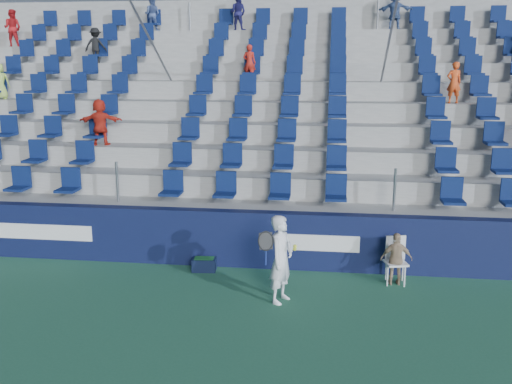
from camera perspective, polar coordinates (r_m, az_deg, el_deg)
ground at (r=9.40m, az=-3.53°, el=-14.01°), size 70.00×70.00×0.00m
sponsor_wall at (r=12.05m, az=-0.72°, el=-4.71°), size 24.00×0.32×1.20m
grandstand at (r=16.67m, az=1.74°, el=5.65°), size 24.00×8.17×6.63m
tennis_player at (r=10.25m, az=2.53°, el=-6.71°), size 0.69×0.69×1.61m
line_judge_chair at (r=11.56m, az=13.78°, el=-6.27°), size 0.49×0.50×0.92m
line_judge at (r=11.42m, az=13.86°, el=-6.52°), size 0.62×0.28×1.04m
ball_bin at (r=11.98m, az=-5.20°, el=-7.15°), size 0.51×0.36×0.27m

